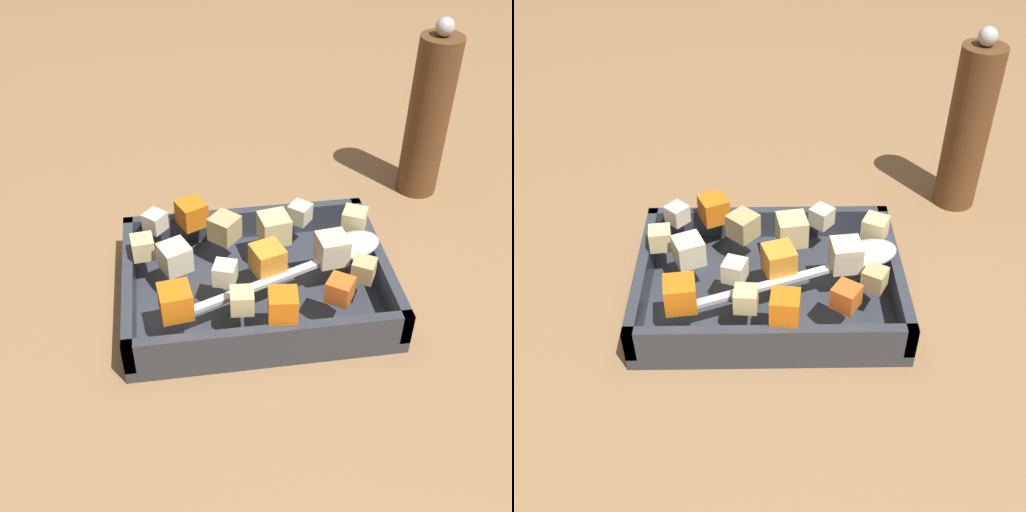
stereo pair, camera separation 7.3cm
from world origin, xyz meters
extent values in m
plane|color=#936D47|center=(0.00, 0.00, 0.00)|extent=(4.00, 4.00, 0.00)
cube|color=#333842|center=(-0.01, -0.01, 0.01)|extent=(0.30, 0.22, 0.01)
cube|color=#333842|center=(-0.01, -0.11, 0.03)|extent=(0.30, 0.01, 0.04)
cube|color=#333842|center=(-0.01, 0.10, 0.03)|extent=(0.30, 0.01, 0.04)
cube|color=#333842|center=(-0.15, -0.01, 0.03)|extent=(0.01, 0.22, 0.04)
cube|color=#333842|center=(0.14, -0.01, 0.03)|extent=(0.01, 0.22, 0.04)
cube|color=orange|center=(-0.09, 0.06, 0.07)|extent=(0.04, 0.04, 0.03)
cube|color=orange|center=(0.09, 0.06, 0.07)|extent=(0.04, 0.04, 0.03)
cube|color=orange|center=(-0.02, 0.08, 0.07)|extent=(0.03, 0.03, 0.03)
cube|color=orange|center=(-0.02, 0.01, 0.07)|extent=(0.04, 0.04, 0.03)
cube|color=orange|center=(0.06, -0.09, 0.07)|extent=(0.04, 0.04, 0.03)
cube|color=#E0CC89|center=(-0.13, -0.05, 0.07)|extent=(0.04, 0.04, 0.03)
cube|color=#E0CC89|center=(0.12, -0.04, 0.07)|extent=(0.03, 0.03, 0.03)
cube|color=#E0CC89|center=(-0.03, -0.05, 0.07)|extent=(0.04, 0.04, 0.03)
cube|color=beige|center=(-0.07, -0.08, 0.07)|extent=(0.03, 0.03, 0.02)
cube|color=tan|center=(-0.12, 0.04, 0.07)|extent=(0.03, 0.03, 0.02)
cube|color=tan|center=(0.02, -0.06, 0.07)|extent=(0.04, 0.04, 0.03)
cube|color=beige|center=(0.08, -0.01, 0.07)|extent=(0.04, 0.04, 0.03)
cube|color=#E0CC89|center=(0.02, 0.07, 0.07)|extent=(0.03, 0.03, 0.02)
cube|color=beige|center=(0.03, 0.02, 0.07)|extent=(0.03, 0.03, 0.02)
cube|color=silver|center=(0.10, -0.09, 0.07)|extent=(0.03, 0.03, 0.02)
cube|color=beige|center=(-0.09, 0.00, 0.07)|extent=(0.04, 0.04, 0.03)
ellipsoid|color=silver|center=(-0.12, -0.01, 0.06)|extent=(0.08, 0.07, 0.02)
cube|color=silver|center=(-0.01, 0.03, 0.06)|extent=(0.16, 0.07, 0.01)
cylinder|color=brown|center=(-0.28, -0.21, 0.11)|extent=(0.06, 0.06, 0.23)
sphere|color=#B7B7BC|center=(-0.28, -0.21, 0.24)|extent=(0.02, 0.02, 0.02)
camera|label=1|loc=(0.07, 0.55, 0.53)|focal=45.01mm
camera|label=2|loc=(0.00, 0.55, 0.53)|focal=45.01mm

